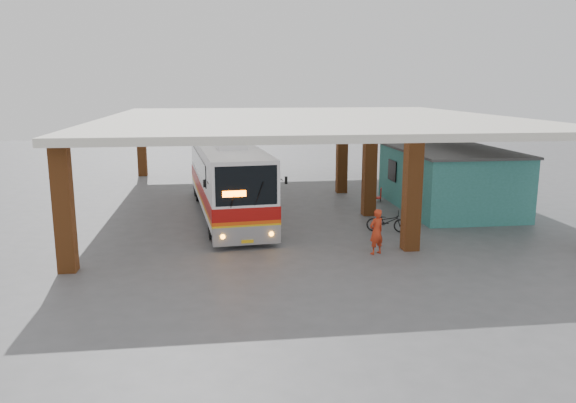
# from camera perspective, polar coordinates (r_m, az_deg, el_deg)

# --- Properties ---
(ground) EXTENTS (90.00, 90.00, 0.00)m
(ground) POSITION_cam_1_polar(r_m,az_deg,el_deg) (24.42, 3.22, -3.15)
(ground) COLOR #515154
(ground) RESTS_ON ground
(brick_columns) EXTENTS (20.10, 21.60, 4.35)m
(brick_columns) POSITION_cam_1_polar(r_m,az_deg,el_deg) (29.07, 4.22, 3.62)
(brick_columns) COLOR brown
(brick_columns) RESTS_ON ground
(canopy_roof) EXTENTS (21.00, 23.00, 0.30)m
(canopy_roof) POSITION_cam_1_polar(r_m,az_deg,el_deg) (30.14, 1.96, 8.37)
(canopy_roof) COLOR silver
(canopy_roof) RESTS_ON brick_columns
(shop_building) EXTENTS (5.20, 8.20, 3.11)m
(shop_building) POSITION_cam_1_polar(r_m,az_deg,el_deg) (30.05, 16.01, 2.28)
(shop_building) COLOR #317C6F
(shop_building) RESTS_ON ground
(coach_bus) EXTENTS (3.85, 12.87, 3.70)m
(coach_bus) POSITION_cam_1_polar(r_m,az_deg,el_deg) (27.47, -6.21, 2.39)
(coach_bus) COLOR white
(coach_bus) RESTS_ON ground
(motorcycle) EXTENTS (1.88, 1.14, 0.93)m
(motorcycle) POSITION_cam_1_polar(r_m,az_deg,el_deg) (24.73, 10.03, -2.01)
(motorcycle) COLOR black
(motorcycle) RESTS_ON ground
(pedestrian) EXTENTS (0.75, 0.65, 1.73)m
(pedestrian) POSITION_cam_1_polar(r_m,az_deg,el_deg) (21.35, 8.97, -3.05)
(pedestrian) COLOR red
(pedestrian) RESTS_ON ground
(red_chair) EXTENTS (0.51, 0.51, 0.75)m
(red_chair) POSITION_cam_1_polar(r_m,az_deg,el_deg) (31.09, 9.26, 0.61)
(red_chair) COLOR red
(red_chair) RESTS_ON ground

